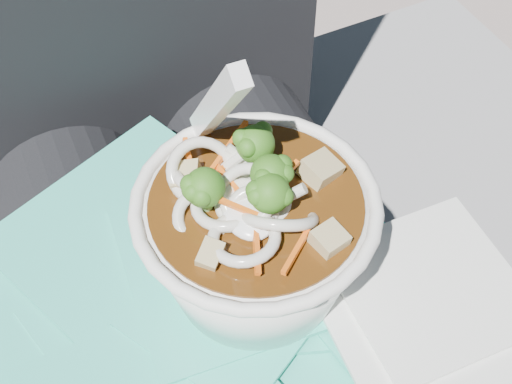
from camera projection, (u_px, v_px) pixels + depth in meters
name	position (u px, v px, depth m)	size (l,w,h in m)	color
stone_ledge	(199.00, 358.00, 0.87)	(1.00, 0.50, 0.43)	slate
lap	(244.00, 358.00, 0.56)	(0.32, 0.48, 0.15)	black
person_body	(200.00, 247.00, 0.59)	(0.34, 0.94, 0.98)	black
plastic_bag	(207.00, 310.00, 0.50)	(0.38, 0.38, 0.02)	#2DBCA4
napkins	(427.00, 311.00, 0.48)	(0.14, 0.15, 0.01)	white
udon_bowl	(254.00, 232.00, 0.46)	(0.20, 0.20, 0.20)	white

